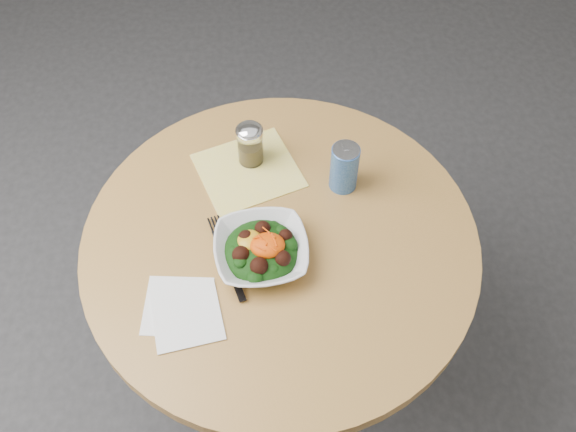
# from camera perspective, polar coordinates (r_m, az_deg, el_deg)

# --- Properties ---
(ground) EXTENTS (6.00, 6.00, 0.00)m
(ground) POSITION_cam_1_polar(r_m,az_deg,el_deg) (2.11, -0.50, -13.35)
(ground) COLOR #2A2A2D
(ground) RESTS_ON ground
(table) EXTENTS (0.90, 0.90, 0.75)m
(table) POSITION_cam_1_polar(r_m,az_deg,el_deg) (1.62, -0.63, -5.84)
(table) COLOR black
(table) RESTS_ON ground
(cloth_napkin) EXTENTS (0.29, 0.28, 0.00)m
(cloth_napkin) POSITION_cam_1_polar(r_m,az_deg,el_deg) (1.57, -3.56, 4.06)
(cloth_napkin) COLOR yellow
(cloth_napkin) RESTS_ON table
(paper_napkins) EXTENTS (0.18, 0.19, 0.00)m
(paper_napkins) POSITION_cam_1_polar(r_m,az_deg,el_deg) (1.37, -9.38, -8.35)
(paper_napkins) COLOR white
(paper_napkins) RESTS_ON table
(salad_bowl) EXTENTS (0.22, 0.22, 0.08)m
(salad_bowl) POSITION_cam_1_polar(r_m,az_deg,el_deg) (1.40, -2.39, -3.05)
(salad_bowl) COLOR silver
(salad_bowl) RESTS_ON table
(fork) EXTENTS (0.08, 0.23, 0.00)m
(fork) POSITION_cam_1_polar(r_m,az_deg,el_deg) (1.42, -5.53, -3.42)
(fork) COLOR black
(fork) RESTS_ON table
(spice_shaker) EXTENTS (0.07, 0.07, 0.12)m
(spice_shaker) POSITION_cam_1_polar(r_m,az_deg,el_deg) (1.55, -3.39, 6.40)
(spice_shaker) COLOR silver
(spice_shaker) RESTS_ON table
(beverage_can) EXTENTS (0.07, 0.07, 0.13)m
(beverage_can) POSITION_cam_1_polar(r_m,az_deg,el_deg) (1.50, 5.02, 4.33)
(beverage_can) COLOR #0D3298
(beverage_can) RESTS_ON table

